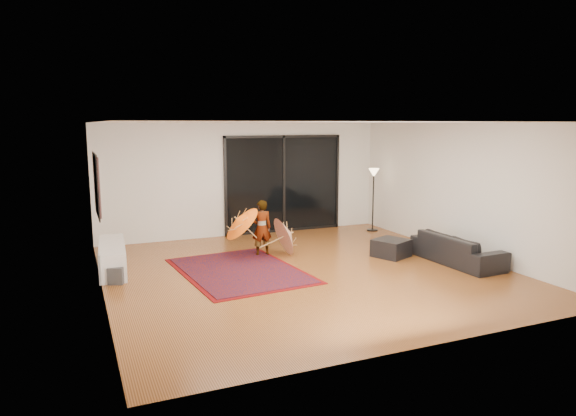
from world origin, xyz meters
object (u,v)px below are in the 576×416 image
media_console (112,257)px  ottoman (391,248)px  sofa (457,249)px  child (262,228)px

media_console → ottoman: bearing=-8.8°
media_console → sofa: (6.20, -2.09, 0.03)m
sofa → ottoman: size_ratio=3.12×
media_console → sofa: size_ratio=0.94×
media_console → ottoman: size_ratio=2.92×
sofa → ottoman: sofa is taller
media_console → child: size_ratio=1.57×
media_console → child: (2.91, -0.05, 0.32)m
sofa → child: 3.88m
ottoman → child: bearing=154.7°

